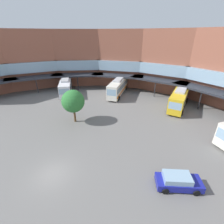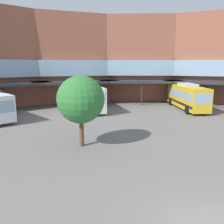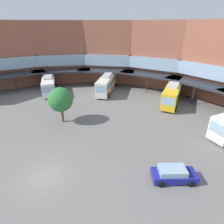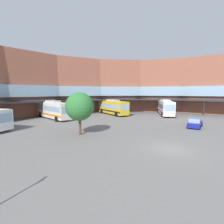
# 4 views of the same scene
# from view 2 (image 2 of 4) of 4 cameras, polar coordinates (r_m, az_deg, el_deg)

# --- Properties ---
(station_building) EXTENTS (78.34, 36.46, 15.04)m
(station_building) POSITION_cam_2_polar(r_m,az_deg,el_deg) (33.23, 0.50, 12.86)
(station_building) COLOR #93543F
(station_building) RESTS_ON ground
(bus_1) EXTENTS (3.50, 10.87, 3.84)m
(bus_1) POSITION_cam_2_polar(r_m,az_deg,el_deg) (36.23, 18.11, 3.76)
(bus_1) COLOR gold
(bus_1) RESTS_ON ground
(bus_3) EXTENTS (4.10, 11.93, 3.95)m
(bus_3) POSITION_cam_2_polar(r_m,az_deg,el_deg) (34.62, -5.75, 4.03)
(bus_3) COLOR silver
(bus_3) RESTS_ON ground
(plaza_tree) EXTENTS (3.80, 3.80, 5.75)m
(plaza_tree) POSITION_cam_2_polar(r_m,az_deg,el_deg) (18.32, -7.76, 3.04)
(plaza_tree) COLOR brown
(plaza_tree) RESTS_ON ground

